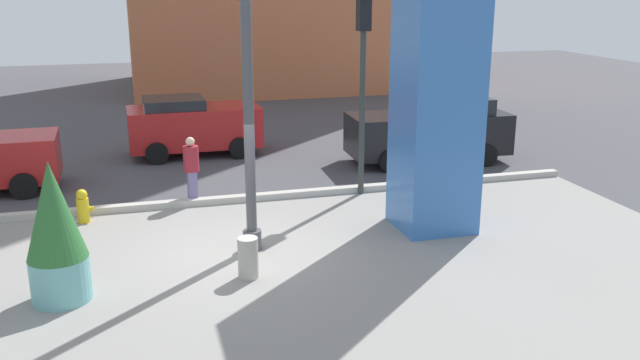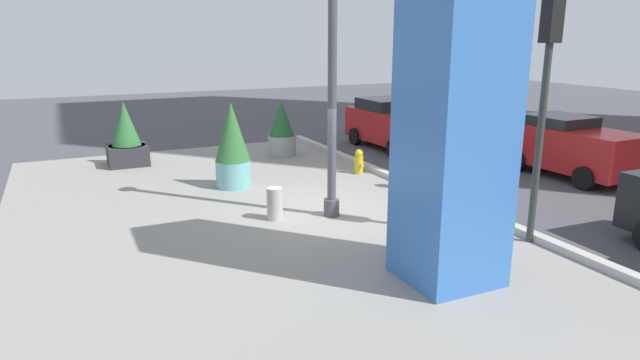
% 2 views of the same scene
% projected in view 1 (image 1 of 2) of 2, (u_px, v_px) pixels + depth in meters
% --- Properties ---
extents(ground_plane, '(60.00, 60.00, 0.00)m').
position_uv_depth(ground_plane, '(216.00, 193.00, 16.90)').
color(ground_plane, '#47474C').
extents(plaza_pavement, '(18.00, 10.00, 0.02)m').
position_uv_depth(plaza_pavement, '(262.00, 296.00, 11.34)').
color(plaza_pavement, gray).
rests_on(plaza_pavement, ground_plane).
extents(curb_strip, '(18.00, 0.24, 0.16)m').
position_uv_depth(curb_strip, '(221.00, 200.00, 16.06)').
color(curb_strip, '#B7B2A8').
rests_on(curb_strip, ground_plane).
extents(lamp_post, '(0.44, 0.44, 6.80)m').
position_uv_depth(lamp_post, '(247.00, 79.00, 12.38)').
color(lamp_post, '#4C4C51').
rests_on(lamp_post, ground_plane).
extents(art_pillar_blue, '(1.49, 1.49, 6.43)m').
position_uv_depth(art_pillar_blue, '(438.00, 76.00, 13.66)').
color(art_pillar_blue, '#3870BC').
rests_on(art_pillar_blue, ground_plane).
extents(potted_plant_curbside, '(0.96, 0.96, 2.36)m').
position_uv_depth(potted_plant_curbside, '(55.00, 233.00, 10.87)').
color(potted_plant_curbside, '#6BB2B2').
rests_on(potted_plant_curbside, ground_plane).
extents(fire_hydrant, '(0.36, 0.26, 0.75)m').
position_uv_depth(fire_hydrant, '(83.00, 206.00, 14.71)').
color(fire_hydrant, gold).
rests_on(fire_hydrant, ground_plane).
extents(concrete_bollard, '(0.36, 0.36, 0.75)m').
position_uv_depth(concrete_bollard, '(248.00, 258.00, 11.93)').
color(concrete_bollard, '#B2ADA3').
rests_on(concrete_bollard, ground_plane).
extents(traffic_light_corner, '(0.28, 0.42, 4.83)m').
position_uv_depth(traffic_light_corner, '(363.00, 61.00, 15.92)').
color(traffic_light_corner, '#333833').
rests_on(traffic_light_corner, ground_plane).
extents(car_curb_west, '(3.88, 2.04, 1.75)m').
position_uv_depth(car_curb_west, '(193.00, 125.00, 20.41)').
color(car_curb_west, red).
rests_on(car_curb_west, ground_plane).
extents(car_intersection, '(4.63, 2.08, 1.86)m').
position_uv_depth(car_intersection, '(431.00, 130.00, 19.60)').
color(car_intersection, black).
rests_on(car_intersection, ground_plane).
extents(pedestrian_on_sidewalk, '(0.38, 0.38, 1.59)m').
position_uv_depth(pedestrian_on_sidewalk, '(192.00, 167.00, 15.87)').
color(pedestrian_on_sidewalk, slate).
rests_on(pedestrian_on_sidewalk, ground_plane).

